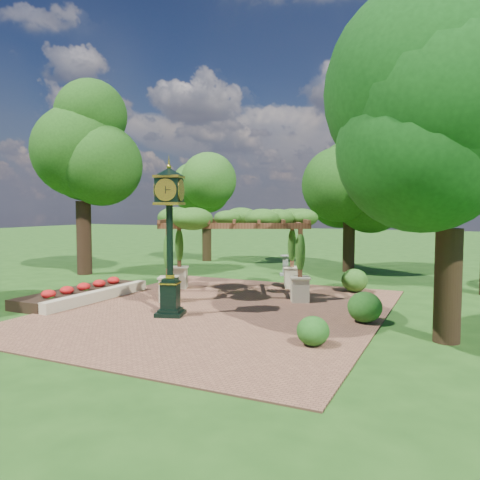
% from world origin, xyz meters
% --- Properties ---
extents(ground, '(120.00, 120.00, 0.00)m').
position_xyz_m(ground, '(0.00, 0.00, 0.00)').
color(ground, '#1E4714').
rests_on(ground, ground).
extents(brick_plaza, '(10.00, 12.00, 0.04)m').
position_xyz_m(brick_plaza, '(0.00, 1.00, 0.02)').
color(brick_plaza, brown).
rests_on(brick_plaza, ground).
extents(border_wall, '(0.35, 5.00, 0.40)m').
position_xyz_m(border_wall, '(-4.60, 0.50, 0.20)').
color(border_wall, '#C6B793').
rests_on(border_wall, ground).
extents(flower_bed, '(1.50, 5.00, 0.36)m').
position_xyz_m(flower_bed, '(-5.50, 0.50, 0.18)').
color(flower_bed, red).
rests_on(flower_bed, ground).
extents(pedestal_clock, '(1.13, 1.13, 4.58)m').
position_xyz_m(pedestal_clock, '(-1.00, -0.37, 2.74)').
color(pedestal_clock, black).
rests_on(pedestal_clock, brick_plaza).
extents(pergola, '(6.23, 5.24, 3.36)m').
position_xyz_m(pergola, '(-0.74, 3.62, 2.76)').
color(pergola, '#C2B990').
rests_on(pergola, brick_plaza).
extents(sundial, '(0.71, 0.71, 1.00)m').
position_xyz_m(sundial, '(-0.75, 9.35, 0.44)').
color(sundial, gray).
rests_on(sundial, ground).
extents(shrub_front, '(0.99, 0.99, 0.71)m').
position_xyz_m(shrub_front, '(3.83, -1.55, 0.39)').
color(shrub_front, '#1D5017').
rests_on(shrub_front, brick_plaza).
extents(shrub_mid, '(1.12, 1.12, 0.88)m').
position_xyz_m(shrub_mid, '(4.53, 1.28, 0.48)').
color(shrub_mid, '#205417').
rests_on(shrub_mid, brick_plaza).
extents(shrub_back, '(1.02, 1.02, 0.91)m').
position_xyz_m(shrub_back, '(3.27, 6.06, 0.49)').
color(shrub_back, '#285518').
rests_on(shrub_back, brick_plaza).
extents(tree_west_near, '(4.24, 4.24, 9.42)m').
position_xyz_m(tree_west_near, '(-9.99, 5.47, 6.45)').
color(tree_west_near, '#321E14').
rests_on(tree_west_near, ground).
extents(tree_west_far, '(3.13, 3.13, 6.17)m').
position_xyz_m(tree_west_far, '(-7.34, 13.21, 4.21)').
color(tree_west_far, '#2F2212').
rests_on(tree_west_far, ground).
extents(tree_north, '(4.31, 4.31, 6.63)m').
position_xyz_m(tree_north, '(1.74, 12.05, 4.56)').
color(tree_north, '#302013').
rests_on(tree_north, ground).
extents(tree_east_near, '(4.51, 4.51, 7.28)m').
position_xyz_m(tree_east_near, '(6.71, 0.28, 5.01)').
color(tree_east_near, '#322214').
rests_on(tree_east_near, ground).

